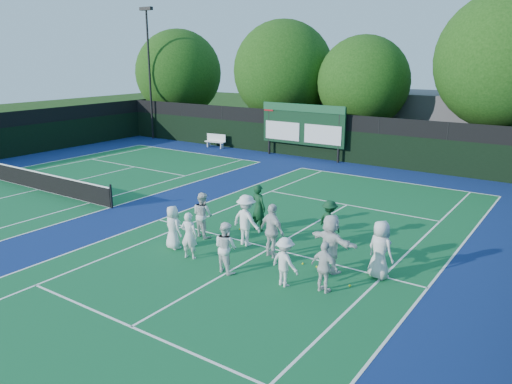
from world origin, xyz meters
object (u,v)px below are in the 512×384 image
Objects in this scene: tennis_net at (38,180)px; coach_left at (259,208)px; bench at (216,140)px; scoreboard at (303,125)px.

tennis_net is 6.17× the size of coach_left.
tennis_net is at bearing -89.41° from bench.
coach_left is at bearing 5.99° from tennis_net.
scoreboard is 16.26m from tennis_net.
scoreboard reaches higher than bench.
coach_left reaches higher than bench.
bench is at bearing -33.48° from coach_left.
scoreboard is at bearing 1.72° from bench.
scoreboard is 0.53× the size of tennis_net.
tennis_net reaches higher than bench.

